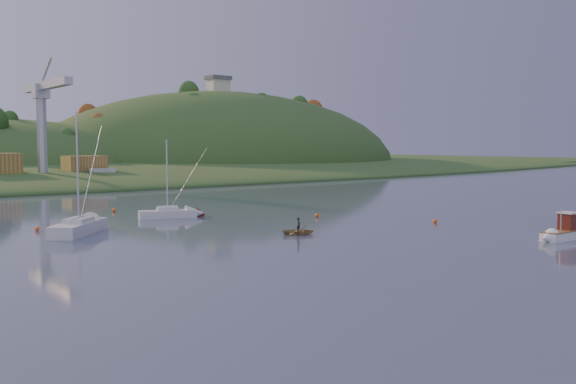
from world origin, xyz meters
TOP-DOWN VIEW (x-y plane):
  - ground at (0.00, 0.00)m, footprint 500.00×500.00m
  - hill_right at (95.00, 195.00)m, footprint 150.00×130.00m
  - hilltop_house at (95.00, 195.00)m, footprint 9.00×7.00m
  - wharf at (5.00, 122.00)m, footprint 42.00×16.00m
  - shed_east at (13.00, 124.00)m, footprint 9.00×7.00m
  - dock_crane at (2.00, 118.39)m, footprint 3.20×28.00m
  - fishing_boat at (14.80, 5.00)m, footprint 5.52×1.79m
  - sailboat_near at (-19.89, 37.78)m, footprint 8.20×8.39m
  - sailboat_far at (-6.00, 45.08)m, footprint 7.36×4.22m
  - canoe at (-2.34, 23.53)m, footprint 3.93×3.60m
  - paddler at (-2.34, 23.53)m, footprint 0.58×0.65m
  - red_tender at (-2.11, 44.85)m, footprint 4.06×1.94m
  - work_vessel at (15.00, 118.00)m, footprint 14.66×9.37m
  - buoy_0 at (16.16, 20.97)m, footprint 0.50×0.50m
  - buoy_1 at (9.11, 33.96)m, footprint 0.50×0.50m
  - buoy_2 at (-22.62, 42.66)m, footprint 0.50×0.50m
  - buoy_3 at (-8.51, 55.74)m, footprint 0.50×0.50m

SIDE VIEW (x-z plane):
  - ground at x=0.00m, z-range 0.00..0.00m
  - hill_right at x=95.00m, z-range -30.00..30.00m
  - buoy_0 at x=16.16m, z-range 0.00..0.50m
  - buoy_1 at x=9.11m, z-range 0.00..0.50m
  - buoy_2 at x=-22.62m, z-range 0.00..0.50m
  - buoy_3 at x=-8.51m, z-range 0.00..0.50m
  - red_tender at x=-2.11m, z-range -0.39..0.94m
  - canoe at x=-2.34m, z-range 0.00..0.66m
  - sailboat_far at x=-6.00m, z-range -4.23..5.55m
  - paddler at x=-2.34m, z-range 0.00..1.50m
  - fishing_boat at x=14.80m, z-range -0.98..2.53m
  - sailboat_near at x=-19.89m, z-range -5.47..7.06m
  - wharf at x=5.00m, z-range 0.00..2.40m
  - work_vessel at x=15.00m, z-range -0.51..3.04m
  - shed_east at x=13.00m, z-range 2.40..6.40m
  - dock_crane at x=2.00m, z-range 7.02..27.32m
  - hilltop_house at x=95.00m, z-range 30.18..36.63m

